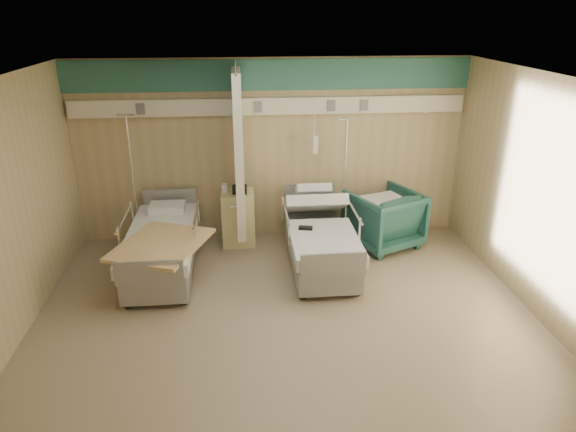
% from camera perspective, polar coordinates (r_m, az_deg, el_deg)
% --- Properties ---
extents(ground, '(6.00, 5.00, 0.00)m').
position_cam_1_polar(ground, '(6.30, -0.21, -11.25)').
color(ground, gray).
rests_on(ground, ground).
extents(room_walls, '(6.04, 5.04, 2.82)m').
position_cam_1_polar(room_walls, '(5.73, -0.77, 5.90)').
color(room_walls, tan).
rests_on(room_walls, ground).
extents(bed_right, '(1.00, 2.16, 0.63)m').
position_cam_1_polar(bed_right, '(7.33, 3.55, -3.32)').
color(bed_right, silver).
rests_on(bed_right, ground).
extents(bed_left, '(1.00, 2.16, 0.63)m').
position_cam_1_polar(bed_left, '(7.34, -13.72, -3.93)').
color(bed_left, silver).
rests_on(bed_left, ground).
extents(bedside_cabinet, '(0.50, 0.48, 0.85)m').
position_cam_1_polar(bedside_cabinet, '(8.03, -5.55, -0.18)').
color(bedside_cabinet, '#D5D085').
rests_on(bedside_cabinet, ground).
extents(visitor_armchair, '(1.27, 1.28, 0.89)m').
position_cam_1_polar(visitor_armchair, '(8.04, 10.58, -0.28)').
color(visitor_armchair, '#1F4F47').
rests_on(visitor_armchair, ground).
extents(waffle_blanket, '(0.77, 0.73, 0.07)m').
position_cam_1_polar(waffle_blanket, '(7.84, 10.70, 2.88)').
color(waffle_blanket, silver).
rests_on(waffle_blanket, visitor_armchair).
extents(iv_stand_right, '(0.35, 0.35, 1.95)m').
position_cam_1_polar(iv_stand_right, '(8.15, 6.12, -0.03)').
color(iv_stand_right, silver).
rests_on(iv_stand_right, ground).
extents(iv_stand_left, '(0.37, 0.37, 2.07)m').
position_cam_1_polar(iv_stand_left, '(8.20, -16.30, -0.54)').
color(iv_stand_left, silver).
rests_on(iv_stand_left, ground).
extents(call_remote, '(0.20, 0.12, 0.04)m').
position_cam_1_polar(call_remote, '(7.06, 1.97, -1.34)').
color(call_remote, black).
rests_on(call_remote, bed_right).
extents(tan_blanket, '(1.35, 1.50, 0.04)m').
position_cam_1_polar(tan_blanket, '(6.77, -13.89, -3.08)').
color(tan_blanket, tan).
rests_on(tan_blanket, bed_left).
extents(toiletry_bag, '(0.22, 0.15, 0.12)m').
position_cam_1_polar(toiletry_bag, '(7.80, -5.40, 2.95)').
color(toiletry_bag, black).
rests_on(toiletry_bag, bedside_cabinet).
extents(white_cup, '(0.10, 0.10, 0.14)m').
position_cam_1_polar(white_cup, '(7.86, -7.01, 3.11)').
color(white_cup, white).
rests_on(white_cup, bedside_cabinet).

